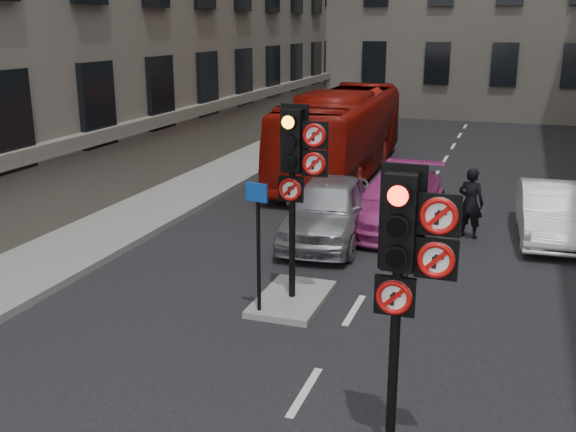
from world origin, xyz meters
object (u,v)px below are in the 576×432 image
Objects in this scene: car_silver at (328,209)px; motorcyclist at (471,203)px; signal_near at (406,254)px; bus_red at (342,133)px; motorcycle at (412,252)px; info_sign at (258,230)px; car_white at (550,212)px; car_pink at (398,200)px; signal_far at (297,161)px.

motorcyclist is (3.22, 1.27, 0.11)m from car_silver.
motorcyclist is (0.13, 9.19, -1.71)m from signal_near.
bus_red is (-1.54, 7.19, 0.68)m from car_silver.
motorcycle is (-0.79, 6.16, -2.09)m from signal_near.
info_sign is (-2.24, -2.97, 1.14)m from motorcycle.
motorcyclist is at bearing -53.01° from bus_red.
motorcycle is (3.83, -8.95, -0.95)m from bus_red.
bus_red reaches higher than motorcycle.
car_white is 0.85× the size of car_pink.
car_silver is at bearing 97.10° from signal_far.
bus_red is at bearing -35.43° from motorcyclist.
signal_far reaches higher than motorcyclist.
signal_near reaches higher than info_sign.
bus_red is 6.33× the size of motorcycle.
motorcyclist is 6.83m from info_sign.
bus_red is (-6.60, 5.38, 0.78)m from car_white.
signal_near reaches higher than car_pink.
signal_far is 3.58m from motorcycle.
car_white is at bearing -40.97° from bus_red.
signal_far is at bearing -125.92° from motorcycle.
car_pink is (1.40, 1.63, -0.07)m from car_silver.
motorcyclist reaches higher than car_white.
car_silver is 2.73× the size of motorcycle.
signal_near reaches higher than motorcycle.
car_silver is at bearing -128.16° from car_pink.
car_pink is at bearing 108.89° from motorcycle.
car_pink is (0.91, 5.55, -2.02)m from signal_far.
car_silver is at bearing -79.73° from bus_red.
car_white is at bearing 60.78° from info_sign.
signal_near is at bearing -77.46° from car_pink.
signal_far is 2.19× the size of motorcycle.
signal_far is (-2.60, 4.00, 0.12)m from signal_near.
bus_red is (-4.63, 15.11, -1.14)m from signal_near.
signal_near is 2.19× the size of motorcycle.
motorcyclist is at bearing 77.02° from motorcycle.
bus_red is (-2.93, 5.56, 0.76)m from car_pink.
car_silver reaches higher than car_white.
signal_near is 4.77m from signal_far.
motorcycle is (1.81, 2.16, -2.21)m from signal_far.
car_pink is 2.01× the size of info_sign.
car_pink is at bearing 4.73° from motorcyclist.
signal_far is 5.97m from car_pink.
info_sign reaches higher than motorcyclist.
car_pink is at bearing -64.00° from bus_red.
motorcycle is (-2.77, -3.57, -0.17)m from car_white.
motorcycle is (0.90, -3.38, -0.19)m from car_pink.
signal_near is 6.55m from motorcycle.
car_white is at bearing 78.53° from signal_near.
bus_red reaches higher than car_pink.
signal_far is 7.61m from car_white.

